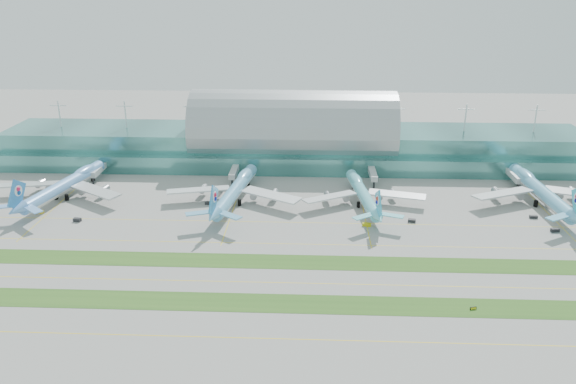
{
  "coord_description": "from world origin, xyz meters",
  "views": [
    {
      "loc": [
        10.54,
        -193.16,
        104.67
      ],
      "look_at": [
        0.0,
        55.0,
        9.0
      ],
      "focal_mm": 35.0,
      "sensor_mm": 36.0,
      "label": 1
    }
  ],
  "objects_px": {
    "taxiway_sign_east": "(473,308)",
    "airliner_d": "(540,190)",
    "airliner_c": "(363,193)",
    "airliner_a": "(65,184)",
    "airliner_b": "(236,189)",
    "terminal": "(293,139)"
  },
  "relations": [
    {
      "from": "airliner_c",
      "to": "airliner_d",
      "type": "height_order",
      "value": "airliner_d"
    },
    {
      "from": "terminal",
      "to": "airliner_b",
      "type": "distance_m",
      "value": 70.37
    },
    {
      "from": "airliner_d",
      "to": "taxiway_sign_east",
      "type": "bearing_deg",
      "value": -123.06
    },
    {
      "from": "terminal",
      "to": "airliner_a",
      "type": "bearing_deg",
      "value": -151.41
    },
    {
      "from": "terminal",
      "to": "airliner_d",
      "type": "xyz_separation_m",
      "value": [
        123.17,
        -60.3,
        -7.37
      ]
    },
    {
      "from": "airliner_c",
      "to": "airliner_d",
      "type": "relative_size",
      "value": 0.86
    },
    {
      "from": "terminal",
      "to": "taxiway_sign_east",
      "type": "xyz_separation_m",
      "value": [
        65.94,
        -157.72,
        -13.74
      ]
    },
    {
      "from": "airliner_c",
      "to": "taxiway_sign_east",
      "type": "relative_size",
      "value": 29.88
    },
    {
      "from": "airliner_c",
      "to": "airliner_d",
      "type": "distance_m",
      "value": 87.18
    },
    {
      "from": "airliner_a",
      "to": "airliner_b",
      "type": "bearing_deg",
      "value": 9.27
    },
    {
      "from": "terminal",
      "to": "taxiway_sign_east",
      "type": "bearing_deg",
      "value": -67.31
    },
    {
      "from": "airliner_b",
      "to": "airliner_c",
      "type": "height_order",
      "value": "airliner_b"
    },
    {
      "from": "airliner_b",
      "to": "airliner_c",
      "type": "relative_size",
      "value": 1.11
    },
    {
      "from": "airliner_b",
      "to": "taxiway_sign_east",
      "type": "distance_m",
      "value": 131.07
    },
    {
      "from": "terminal",
      "to": "airliner_b",
      "type": "bearing_deg",
      "value": -112.09
    },
    {
      "from": "airliner_b",
      "to": "airliner_d",
      "type": "distance_m",
      "value": 149.55
    },
    {
      "from": "taxiway_sign_east",
      "to": "airliner_d",
      "type": "bearing_deg",
      "value": 45.52
    },
    {
      "from": "airliner_a",
      "to": "airliner_b",
      "type": "xyz_separation_m",
      "value": [
        86.8,
        -3.16,
        -0.01
      ]
    },
    {
      "from": "airliner_a",
      "to": "taxiway_sign_east",
      "type": "relative_size",
      "value": 33.2
    },
    {
      "from": "airliner_d",
      "to": "taxiway_sign_east",
      "type": "distance_m",
      "value": 113.16
    },
    {
      "from": "airliner_d",
      "to": "taxiway_sign_east",
      "type": "xyz_separation_m",
      "value": [
        -57.23,
        -97.42,
        -6.37
      ]
    },
    {
      "from": "terminal",
      "to": "airliner_a",
      "type": "distance_m",
      "value": 129.05
    }
  ]
}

